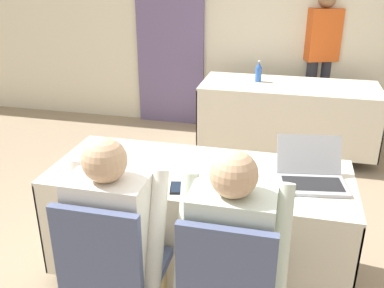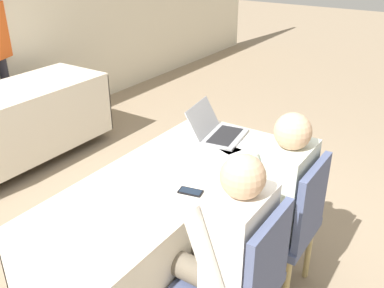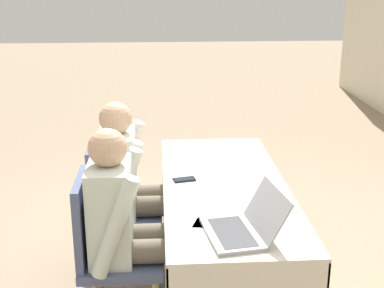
# 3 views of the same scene
# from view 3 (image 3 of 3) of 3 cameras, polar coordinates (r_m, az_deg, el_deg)

# --- Properties ---
(conference_table_near) EXTENTS (1.74, 0.71, 0.73)m
(conference_table_near) POSITION_cam_3_polar(r_m,az_deg,el_deg) (3.19, 3.46, -7.30)
(conference_table_near) COLOR beige
(conference_table_near) RESTS_ON ground_plane
(laptop) EXTENTS (0.41, 0.39, 0.22)m
(laptop) POSITION_cam_3_polar(r_m,az_deg,el_deg) (2.54, 5.42, -8.77)
(laptop) COLOR #99999E
(laptop) RESTS_ON conference_table_near
(cell_phone) EXTENTS (0.09, 0.14, 0.01)m
(cell_phone) POSITION_cam_3_polar(r_m,az_deg,el_deg) (3.16, -0.84, -3.80)
(cell_phone) COLOR black
(cell_phone) RESTS_ON conference_table_near
(paper_beside_laptop) EXTENTS (0.25, 0.32, 0.00)m
(paper_beside_laptop) POSITION_cam_3_polar(r_m,az_deg,el_deg) (2.70, 1.43, -7.95)
(paper_beside_laptop) COLOR white
(paper_beside_laptop) RESTS_ON conference_table_near
(paper_centre_table) EXTENTS (0.30, 0.35, 0.00)m
(paper_centre_table) POSITION_cam_3_polar(r_m,az_deg,el_deg) (2.59, 3.21, -9.16)
(paper_centre_table) COLOR white
(paper_centre_table) RESTS_ON conference_table_near
(chair_near_left) EXTENTS (0.44, 0.44, 0.90)m
(chair_near_left) POSITION_cam_3_polar(r_m,az_deg,el_deg) (3.45, -8.19, -6.34)
(chair_near_left) COLOR tan
(chair_near_left) RESTS_ON ground_plane
(chair_near_right) EXTENTS (0.44, 0.44, 0.90)m
(chair_near_right) POSITION_cam_3_polar(r_m,az_deg,el_deg) (2.96, -8.99, -10.84)
(chair_near_right) COLOR tan
(chair_near_right) RESTS_ON ground_plane
(person_checkered_shirt) EXTENTS (0.50, 0.52, 1.16)m
(person_checkered_shirt) POSITION_cam_3_polar(r_m,az_deg,el_deg) (3.38, -6.57, -3.85)
(person_checkered_shirt) COLOR #665B4C
(person_checkered_shirt) RESTS_ON ground_plane
(person_white_shirt) EXTENTS (0.50, 0.52, 1.16)m
(person_white_shirt) POSITION_cam_3_polar(r_m,az_deg,el_deg) (2.87, -7.08, -8.04)
(person_white_shirt) COLOR #665B4C
(person_white_shirt) RESTS_ON ground_plane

